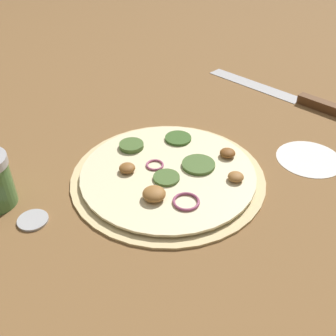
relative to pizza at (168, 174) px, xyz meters
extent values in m
plane|color=brown|center=(0.00, 0.00, -0.01)|extent=(3.00, 3.00, 0.00)
cylinder|color=beige|center=(0.00, 0.00, 0.00)|extent=(0.29, 0.29, 0.01)
cylinder|color=beige|center=(0.00, 0.00, 0.00)|extent=(0.26, 0.26, 0.00)
ellipsoid|color=brown|center=(-0.10, 0.03, 0.01)|extent=(0.02, 0.02, 0.01)
cylinder|color=#47662D|center=(0.01, 0.01, 0.01)|extent=(0.04, 0.04, 0.00)
ellipsoid|color=#996633|center=(-0.06, 0.08, 0.01)|extent=(0.02, 0.02, 0.01)
cylinder|color=#47662D|center=(-0.04, 0.02, 0.01)|extent=(0.05, 0.05, 0.01)
torus|color=#934266|center=(0.02, 0.07, 0.01)|extent=(0.04, 0.04, 0.00)
ellipsoid|color=brown|center=(0.05, -0.04, 0.01)|extent=(0.02, 0.02, 0.01)
cylinder|color=#385B23|center=(-0.07, -0.06, 0.01)|extent=(0.04, 0.04, 0.00)
torus|color=#A34C70|center=(0.01, -0.02, 0.01)|extent=(0.03, 0.03, 0.00)
ellipsoid|color=#996633|center=(0.05, 0.04, 0.01)|extent=(0.03, 0.03, 0.02)
cylinder|color=#47662D|center=(0.01, -0.09, 0.01)|extent=(0.04, 0.04, 0.01)
cube|color=silver|center=(-0.35, -0.15, -0.01)|extent=(0.06, 0.22, 0.00)
cube|color=brown|center=(-0.37, 0.02, 0.00)|extent=(0.04, 0.12, 0.02)
cylinder|color=#B2B2B7|center=(0.20, -0.03, 0.00)|extent=(0.04, 0.04, 0.01)
cylinder|color=white|center=(-0.21, 0.10, -0.01)|extent=(0.11, 0.11, 0.00)
camera|label=1|loc=(0.29, 0.37, 0.36)|focal=42.00mm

